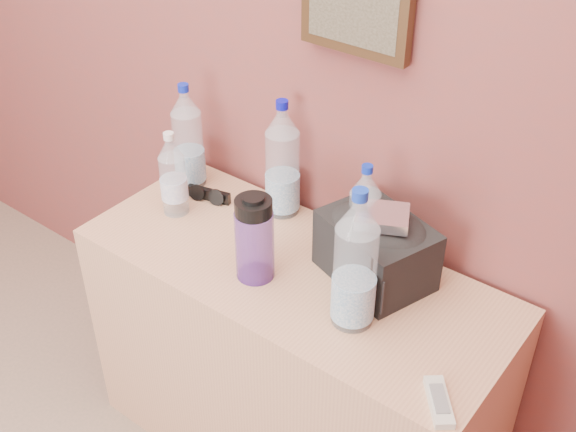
% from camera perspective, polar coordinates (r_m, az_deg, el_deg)
% --- Properties ---
extents(picture_frame, '(0.30, 0.03, 0.25)m').
position_cam_1_polar(picture_frame, '(1.79, 5.41, 16.45)').
color(picture_frame, '#382311').
rests_on(picture_frame, room_shell).
extents(dresser, '(1.20, 0.50, 0.75)m').
position_cam_1_polar(dresser, '(2.18, 0.33, -11.74)').
color(dresser, tan).
rests_on(dresser, ground).
extents(pet_large_a, '(0.09, 0.09, 0.33)m').
position_cam_1_polar(pet_large_a, '(2.22, -7.90, 5.89)').
color(pet_large_a, white).
rests_on(pet_large_a, dresser).
extents(pet_large_b, '(0.10, 0.10, 0.36)m').
position_cam_1_polar(pet_large_b, '(2.06, -0.45, 4.09)').
color(pet_large_b, white).
rests_on(pet_large_b, dresser).
extents(pet_large_c, '(0.08, 0.08, 0.30)m').
position_cam_1_polar(pet_large_c, '(1.88, 5.99, -0.37)').
color(pet_large_c, silver).
rests_on(pet_large_c, dresser).
extents(pet_large_d, '(0.10, 0.10, 0.38)m').
position_cam_1_polar(pet_large_d, '(1.67, 5.33, -3.98)').
color(pet_large_d, silver).
rests_on(pet_large_d, dresser).
extents(pet_small, '(0.08, 0.08, 0.26)m').
position_cam_1_polar(pet_small, '(2.10, -9.06, 2.98)').
color(pet_small, white).
rests_on(pet_small, dresser).
extents(nalgene_bottle, '(0.10, 0.10, 0.25)m').
position_cam_1_polar(nalgene_bottle, '(1.83, -2.67, -1.72)').
color(nalgene_bottle, '#5B2EA6').
rests_on(nalgene_bottle, dresser).
extents(sunglasses, '(0.15, 0.08, 0.04)m').
position_cam_1_polar(sunglasses, '(2.19, -6.26, 1.70)').
color(sunglasses, black).
rests_on(sunglasses, dresser).
extents(ac_remote, '(0.12, 0.13, 0.02)m').
position_cam_1_polar(ac_remote, '(1.62, 11.84, -14.17)').
color(ac_remote, silver).
rests_on(ac_remote, dresser).
extents(toiletry_bag, '(0.33, 0.28, 0.19)m').
position_cam_1_polar(toiletry_bag, '(1.86, 6.99, -2.42)').
color(toiletry_bag, black).
rests_on(toiletry_bag, dresser).
extents(foil_packet, '(0.16, 0.15, 0.03)m').
position_cam_1_polar(foil_packet, '(1.78, 7.45, -0.05)').
color(foil_packet, silver).
rests_on(foil_packet, toiletry_bag).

